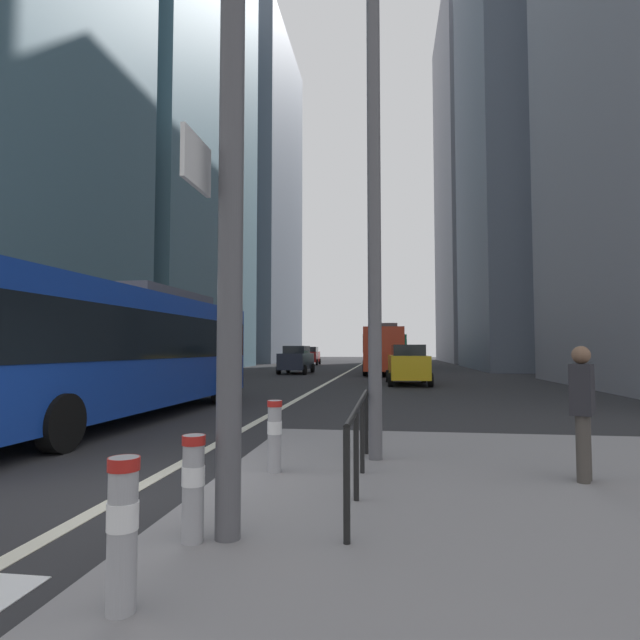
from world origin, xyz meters
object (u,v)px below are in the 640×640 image
(city_bus_red_distant, at_px, (393,348))
(car_receding_far, at_px, (396,354))
(bollard_back, at_px, (275,432))
(car_oncoming_mid, at_px, (296,359))
(city_bus_red_receding, at_px, (384,347))
(car_receding_near, at_px, (408,364))
(car_oncoming_far, at_px, (310,356))
(pedestrian_waiting, at_px, (582,406))
(city_bus_blue_oncoming, at_px, (121,345))
(traffic_signal_gantry, at_px, (32,100))
(bollard_left, at_px, (123,526))
(street_lamp_post, at_px, (374,115))
(bollard_right, at_px, (193,482))

(city_bus_red_distant, height_order, car_receding_far, city_bus_red_distant)
(car_receding_far, height_order, bollard_back, car_receding_far)
(car_oncoming_mid, bearing_deg, city_bus_red_receding, 7.90)
(car_receding_near, relative_size, bollard_back, 4.91)
(city_bus_red_receding, bearing_deg, car_oncoming_far, 114.17)
(car_oncoming_far, xyz_separation_m, pedestrian_waiting, (10.90, -47.78, 0.07))
(city_bus_blue_oncoming, relative_size, city_bus_red_receding, 1.12)
(traffic_signal_gantry, relative_size, bollard_left, 6.41)
(street_lamp_post, bearing_deg, bollard_back, -143.85)
(city_bus_red_distant, bearing_deg, car_oncoming_far, 180.00)
(car_oncoming_far, bearing_deg, city_bus_red_receding, -65.83)
(car_receding_near, xyz_separation_m, bollard_right, (-2.51, -21.07, -0.35))
(car_oncoming_far, relative_size, pedestrian_waiting, 2.65)
(car_receding_near, bearing_deg, bollard_back, -97.28)
(car_receding_far, bearing_deg, street_lamp_post, -90.95)
(city_bus_red_distant, xyz_separation_m, car_oncoming_far, (-8.92, 0.00, -0.85))
(car_oncoming_far, distance_m, pedestrian_waiting, 49.00)
(city_bus_blue_oncoming, relative_size, pedestrian_waiting, 7.29)
(traffic_signal_gantry, bearing_deg, car_receding_far, 86.21)
(car_receding_far, relative_size, street_lamp_post, 0.51)
(city_bus_blue_oncoming, height_order, pedestrian_waiting, city_bus_blue_oncoming)
(car_receding_near, xyz_separation_m, car_oncoming_far, (-9.44, 29.21, -0.00))
(bollard_back, bearing_deg, car_receding_near, 82.72)
(street_lamp_post, height_order, bollard_back, street_lamp_post)
(car_receding_near, bearing_deg, city_bus_blue_oncoming, -119.29)
(bollard_right, bearing_deg, city_bus_red_distant, 87.73)
(car_receding_far, height_order, traffic_signal_gantry, traffic_signal_gantry)
(car_oncoming_mid, bearing_deg, pedestrian_waiting, -72.82)
(car_oncoming_far, distance_m, street_lamp_post, 47.82)
(city_bus_red_receding, relative_size, car_oncoming_mid, 2.40)
(city_bus_blue_oncoming, height_order, city_bus_red_receding, same)
(city_bus_red_receding, bearing_deg, car_oncoming_mid, -172.10)
(bollard_right, distance_m, bollard_back, 2.45)
(bollard_right, bearing_deg, bollard_left, -90.00)
(city_bus_blue_oncoming, relative_size, traffic_signal_gantry, 1.99)
(car_receding_near, relative_size, traffic_signal_gantry, 0.76)
(car_receding_far, distance_m, bollard_back, 59.24)
(car_oncoming_mid, distance_m, street_lamp_post, 28.88)
(city_bus_red_receding, xyz_separation_m, bollard_back, (-1.10, -29.64, -1.17))
(city_bus_red_distant, distance_m, car_oncoming_far, 8.96)
(bollard_right, bearing_deg, car_oncoming_far, 97.85)
(city_bus_red_receding, bearing_deg, car_receding_near, -83.39)
(city_bus_blue_oncoming, height_order, car_receding_near, city_bus_blue_oncoming)
(city_bus_red_receding, height_order, car_receding_near, city_bus_red_receding)
(street_lamp_post, bearing_deg, car_oncoming_far, 100.10)
(city_bus_blue_oncoming, xyz_separation_m, pedestrian_waiting, (8.95, -5.21, -0.78))
(bollard_left, relative_size, pedestrian_waiting, 0.57)
(traffic_signal_gantry, height_order, pedestrian_waiting, traffic_signal_gantry)
(car_oncoming_far, bearing_deg, bollard_left, -82.33)
(street_lamp_post, height_order, bollard_right, street_lamp_post)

